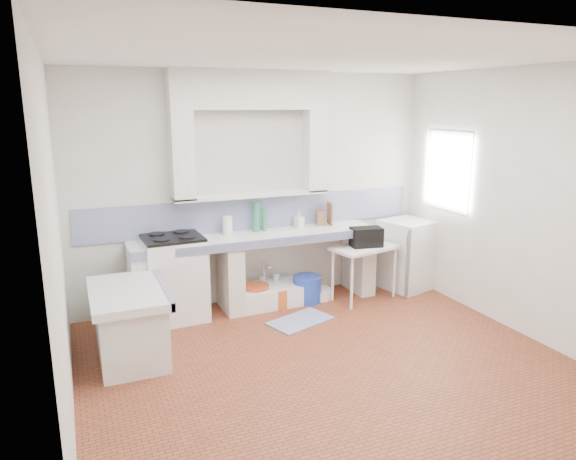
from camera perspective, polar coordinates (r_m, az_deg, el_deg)
name	(u,v)px	position (r m, az deg, el deg)	size (l,w,h in m)	color
floor	(329,365)	(5.20, 4.41, -14.30)	(4.50, 4.50, 0.00)	brown
ceiling	(335,56)	(4.62, 5.06, 18.16)	(4.50, 4.50, 0.00)	white
wall_back	(257,189)	(6.52, -3.41, 4.45)	(4.50, 4.50, 0.00)	white
wall_front	(499,294)	(3.15, 21.80, -6.41)	(4.50, 4.50, 0.00)	white
wall_left	(57,247)	(4.21, -23.67, -1.70)	(4.50, 4.50, 0.00)	white
wall_right	(522,203)	(6.07, 23.94, 2.64)	(4.50, 4.50, 0.00)	white
alcove_mass	(251,90)	(6.29, -4.06, 14.85)	(1.90, 0.25, 0.45)	white
window_frame	(460,171)	(7.02, 18.01, 6.11)	(0.35, 0.86, 1.06)	#341E10
lace_valance	(453,140)	(6.89, 17.31, 9.21)	(0.01, 0.84, 0.24)	white
counter_slab	(258,238)	(6.32, -3.29, -0.84)	(3.00, 0.60, 0.08)	white
counter_lip	(266,243)	(6.07, -2.41, -1.44)	(3.00, 0.04, 0.10)	navy
counter_pier_left	(140,289)	(6.15, -15.69, -6.12)	(0.20, 0.55, 0.82)	white
counter_pier_mid	(230,277)	(6.34, -6.23, -5.08)	(0.20, 0.55, 0.82)	white
counter_pier_right	(359,261)	(7.01, 7.61, -3.30)	(0.20, 0.55, 0.82)	white
peninsula_top	(128,293)	(5.30, -16.89, -6.53)	(0.70, 1.10, 0.08)	white
peninsula_base	(130,327)	(5.42, -16.63, -10.01)	(0.60, 1.00, 0.62)	white
peninsula_lip	(163,289)	(5.33, -13.35, -6.16)	(0.04, 1.10, 0.10)	navy
backsplash	(257,213)	(6.56, -3.33, 1.84)	(4.27, 0.03, 0.40)	navy
stove	(174,279)	(6.20, -12.18, -5.14)	(0.67, 0.64, 0.94)	white
sink	(269,296)	(6.58, -2.05, -7.10)	(0.90, 0.49, 0.22)	white
side_table	(364,273)	(6.76, 8.19, -4.57)	(0.82, 0.46, 0.04)	white
fridge	(407,254)	(7.24, 12.66, -2.57)	(0.60, 0.60, 0.92)	white
bucket_red	(256,296)	(6.46, -3.47, -7.14)	(0.31, 0.31, 0.29)	#BD4920
bucket_orange	(279,297)	(6.49, -1.00, -7.25)	(0.26, 0.26, 0.24)	#CC6023
bucket_blue	(307,289)	(6.65, 2.06, -6.35)	(0.35, 0.35, 0.33)	#2541AE
basin_white	(318,293)	(6.80, 3.29, -6.83)	(0.33, 0.33, 0.13)	white
water_bottle_a	(262,288)	(6.69, -2.80, -6.31)	(0.08, 0.08, 0.31)	silver
water_bottle_b	(276,286)	(6.73, -1.30, -6.09)	(0.09, 0.09, 0.33)	silver
black_bag	(366,237)	(6.63, 8.43, -0.75)	(0.38, 0.22, 0.24)	black
green_bottle_a	(256,217)	(6.42, -3.48, 1.43)	(0.08, 0.08, 0.37)	#297848
green_bottle_b	(264,219)	(6.46, -2.61, 1.14)	(0.06, 0.06, 0.28)	#297848
knife_block	(320,218)	(6.77, 3.52, 1.31)	(0.10, 0.08, 0.19)	#8F6039
cutting_board	(330,214)	(6.82, 4.53, 1.77)	(0.02, 0.21, 0.28)	#8F6039
paper_towel	(227,226)	(6.31, -6.54, 0.48)	(0.11, 0.11, 0.22)	white
soap_bottle	(299,219)	(6.62, 1.21, 1.16)	(0.10, 0.10, 0.22)	white
rug	(300,321)	(6.13, 1.32, -9.73)	(0.72, 0.41, 0.01)	#394490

